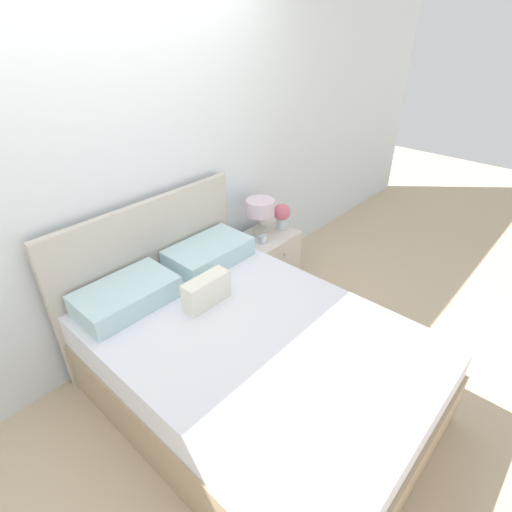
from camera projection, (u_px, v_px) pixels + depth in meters
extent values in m
plane|color=#CCB28E|center=(161.00, 329.00, 3.15)|extent=(12.00, 12.00, 0.00)
cube|color=white|center=(128.00, 168.00, 2.51)|extent=(8.00, 0.06, 2.60)
cube|color=tan|center=(255.00, 380.00, 2.48)|extent=(1.42, 2.01, 0.37)
cube|color=white|center=(254.00, 345.00, 2.33)|extent=(1.40, 1.97, 0.21)
cube|color=beige|center=(153.00, 273.00, 2.85)|extent=(1.45, 0.05, 1.09)
cube|color=silver|center=(126.00, 295.00, 2.45)|extent=(0.60, 0.36, 0.14)
cube|color=silver|center=(209.00, 253.00, 2.89)|extent=(0.60, 0.36, 0.14)
cube|color=white|center=(207.00, 291.00, 2.45)|extent=(0.31, 0.11, 0.19)
cube|color=silver|center=(266.00, 260.00, 3.56)|extent=(0.51, 0.38, 0.51)
sphere|color=#B2AD93|center=(285.00, 254.00, 3.37)|extent=(0.02, 0.02, 0.02)
cylinder|color=beige|center=(260.00, 231.00, 3.41)|extent=(0.12, 0.12, 0.07)
cylinder|color=#B7B29E|center=(260.00, 221.00, 3.36)|extent=(0.02, 0.02, 0.13)
cylinder|color=silver|center=(260.00, 207.00, 3.29)|extent=(0.24, 0.24, 0.13)
cylinder|color=silver|center=(281.00, 223.00, 3.50)|extent=(0.09, 0.09, 0.10)
sphere|color=#E06B7F|center=(282.00, 212.00, 3.45)|extent=(0.15, 0.15, 0.15)
sphere|color=#609356|center=(284.00, 215.00, 3.49)|extent=(0.07, 0.07, 0.07)
cube|color=silver|center=(263.00, 239.00, 3.30)|extent=(0.08, 0.04, 0.07)
cylinder|color=white|center=(265.00, 240.00, 3.28)|extent=(0.05, 0.00, 0.05)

